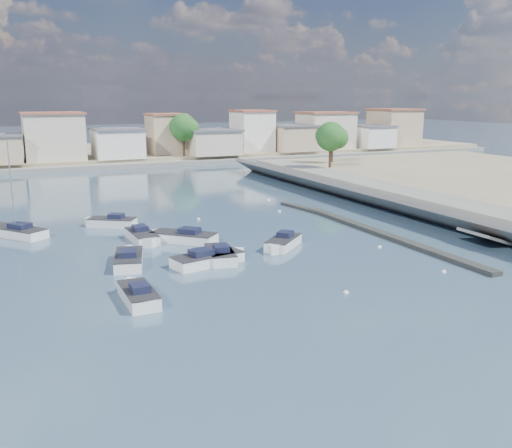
{
  "coord_description": "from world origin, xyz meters",
  "views": [
    {
      "loc": [
        -24.1,
        -30.83,
        12.31
      ],
      "look_at": [
        -4.01,
        13.81,
        1.4
      ],
      "focal_mm": 40.0,
      "sensor_mm": 36.0,
      "label": 1
    }
  ],
  "objects_px": {
    "motorboat_e": "(129,259)",
    "motorboat_f": "(110,223)",
    "motorboat_g": "(143,237)",
    "motorboat_h": "(211,259)",
    "motorboat_a": "(138,295)",
    "motorboat_b": "(220,254)",
    "motorboat_c": "(181,237)",
    "motorboat_d": "(282,244)",
    "sailboat": "(13,232)"
  },
  "relations": [
    {
      "from": "motorboat_c",
      "to": "motorboat_f",
      "type": "relative_size",
      "value": 1.17
    },
    {
      "from": "motorboat_a",
      "to": "sailboat",
      "type": "xyz_separation_m",
      "value": [
        -6.49,
        21.36,
        0.03
      ]
    },
    {
      "from": "motorboat_a",
      "to": "motorboat_e",
      "type": "xyz_separation_m",
      "value": [
        1.18,
        8.17,
        -0.0
      ]
    },
    {
      "from": "motorboat_d",
      "to": "motorboat_b",
      "type": "bearing_deg",
      "value": -170.53
    },
    {
      "from": "motorboat_c",
      "to": "sailboat",
      "type": "distance_m",
      "value": 15.57
    },
    {
      "from": "motorboat_c",
      "to": "motorboat_e",
      "type": "height_order",
      "value": "same"
    },
    {
      "from": "motorboat_c",
      "to": "motorboat_h",
      "type": "bearing_deg",
      "value": -89.4
    },
    {
      "from": "motorboat_b",
      "to": "sailboat",
      "type": "xyz_separation_m",
      "value": [
        -14.38,
        14.78,
        0.03
      ]
    },
    {
      "from": "motorboat_d",
      "to": "sailboat",
      "type": "xyz_separation_m",
      "value": [
        -20.33,
        13.79,
        0.03
      ]
    },
    {
      "from": "motorboat_h",
      "to": "sailboat",
      "type": "distance_m",
      "value": 20.6
    },
    {
      "from": "motorboat_f",
      "to": "sailboat",
      "type": "bearing_deg",
      "value": -177.13
    },
    {
      "from": "motorboat_a",
      "to": "motorboat_f",
      "type": "relative_size",
      "value": 1.05
    },
    {
      "from": "motorboat_b",
      "to": "sailboat",
      "type": "relative_size",
      "value": 0.57
    },
    {
      "from": "sailboat",
      "to": "motorboat_c",
      "type": "bearing_deg",
      "value": -31.74
    },
    {
      "from": "motorboat_b",
      "to": "motorboat_d",
      "type": "relative_size",
      "value": 1.16
    },
    {
      "from": "motorboat_a",
      "to": "motorboat_f",
      "type": "height_order",
      "value": "same"
    },
    {
      "from": "motorboat_a",
      "to": "motorboat_d",
      "type": "height_order",
      "value": "same"
    },
    {
      "from": "motorboat_a",
      "to": "motorboat_b",
      "type": "bearing_deg",
      "value": 39.8
    },
    {
      "from": "motorboat_g",
      "to": "motorboat_h",
      "type": "bearing_deg",
      "value": -70.83
    },
    {
      "from": "motorboat_a",
      "to": "motorboat_c",
      "type": "relative_size",
      "value": 0.89
    },
    {
      "from": "motorboat_d",
      "to": "motorboat_a",
      "type": "bearing_deg",
      "value": -151.33
    },
    {
      "from": "motorboat_e",
      "to": "motorboat_f",
      "type": "height_order",
      "value": "same"
    },
    {
      "from": "motorboat_d",
      "to": "motorboat_h",
      "type": "xyz_separation_m",
      "value": [
        -7.01,
        -1.93,
        0.0
      ]
    },
    {
      "from": "motorboat_f",
      "to": "sailboat",
      "type": "xyz_separation_m",
      "value": [
        -8.69,
        -0.44,
        0.03
      ]
    },
    {
      "from": "motorboat_g",
      "to": "motorboat_a",
      "type": "bearing_deg",
      "value": -104.39
    },
    {
      "from": "motorboat_a",
      "to": "motorboat_c",
      "type": "bearing_deg",
      "value": 62.86
    },
    {
      "from": "motorboat_g",
      "to": "motorboat_d",
      "type": "bearing_deg",
      "value": -34.62
    },
    {
      "from": "motorboat_b",
      "to": "motorboat_g",
      "type": "distance_m",
      "value": 8.99
    },
    {
      "from": "motorboat_d",
      "to": "motorboat_e",
      "type": "bearing_deg",
      "value": 177.29
    },
    {
      "from": "motorboat_c",
      "to": "sailboat",
      "type": "relative_size",
      "value": 0.62
    },
    {
      "from": "sailboat",
      "to": "motorboat_f",
      "type": "bearing_deg",
      "value": 2.87
    },
    {
      "from": "motorboat_f",
      "to": "motorboat_g",
      "type": "height_order",
      "value": "same"
    },
    {
      "from": "motorboat_f",
      "to": "motorboat_h",
      "type": "xyz_separation_m",
      "value": [
        4.63,
        -16.16,
        0.0
      ]
    },
    {
      "from": "motorboat_c",
      "to": "motorboat_d",
      "type": "relative_size",
      "value": 1.26
    },
    {
      "from": "motorboat_f",
      "to": "motorboat_e",
      "type": "bearing_deg",
      "value": -94.26
    },
    {
      "from": "motorboat_d",
      "to": "motorboat_f",
      "type": "xyz_separation_m",
      "value": [
        -11.64,
        14.23,
        0.0
      ]
    },
    {
      "from": "motorboat_d",
      "to": "motorboat_e",
      "type": "distance_m",
      "value": 12.67
    },
    {
      "from": "motorboat_e",
      "to": "motorboat_g",
      "type": "bearing_deg",
      "value": 68.23
    },
    {
      "from": "motorboat_g",
      "to": "motorboat_c",
      "type": "bearing_deg",
      "value": -24.54
    },
    {
      "from": "motorboat_c",
      "to": "motorboat_h",
      "type": "distance_m",
      "value": 7.53
    },
    {
      "from": "motorboat_g",
      "to": "motorboat_e",
      "type": "bearing_deg",
      "value": -111.77
    },
    {
      "from": "motorboat_f",
      "to": "motorboat_h",
      "type": "bearing_deg",
      "value": -74.0
    },
    {
      "from": "motorboat_c",
      "to": "motorboat_g",
      "type": "relative_size",
      "value": 1.01
    },
    {
      "from": "motorboat_c",
      "to": "motorboat_d",
      "type": "bearing_deg",
      "value": -38.3
    },
    {
      "from": "motorboat_b",
      "to": "motorboat_h",
      "type": "distance_m",
      "value": 1.42
    },
    {
      "from": "motorboat_h",
      "to": "sailboat",
      "type": "bearing_deg",
      "value": 130.27
    },
    {
      "from": "motorboat_c",
      "to": "motorboat_f",
      "type": "distance_m",
      "value": 9.75
    },
    {
      "from": "motorboat_b",
      "to": "motorboat_a",
      "type": "bearing_deg",
      "value": -140.2
    },
    {
      "from": "motorboat_c",
      "to": "motorboat_h",
      "type": "height_order",
      "value": "same"
    },
    {
      "from": "motorboat_g",
      "to": "motorboat_h",
      "type": "distance_m",
      "value": 9.43
    }
  ]
}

